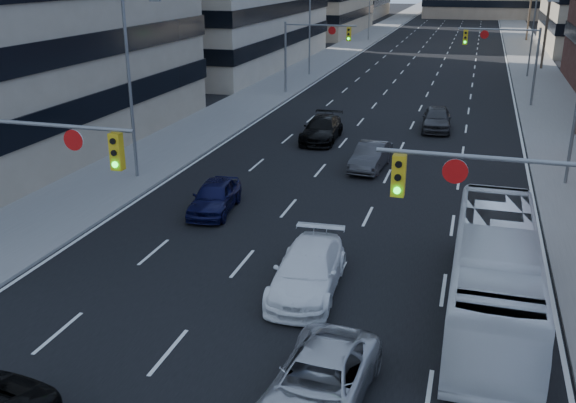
# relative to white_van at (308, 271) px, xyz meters

# --- Properties ---
(road_surface) EXTENTS (18.00, 300.00, 0.02)m
(road_surface) POSITION_rel_white_van_xyz_m (-1.02, 119.33, -0.73)
(road_surface) COLOR black
(road_surface) RESTS_ON ground
(sidewalk_left) EXTENTS (5.00, 300.00, 0.15)m
(sidewalk_left) POSITION_rel_white_van_xyz_m (-12.52, 119.33, -0.67)
(sidewalk_left) COLOR slate
(sidewalk_left) RESTS_ON ground
(sidewalk_right) EXTENTS (5.00, 300.00, 0.15)m
(sidewalk_right) POSITION_rel_white_van_xyz_m (10.48, 119.33, -0.67)
(sidewalk_right) COLOR slate
(sidewalk_right) RESTS_ON ground
(signal_near_left) EXTENTS (6.59, 0.33, 6.00)m
(signal_near_left) POSITION_rel_white_van_xyz_m (-8.47, -2.67, 3.58)
(signal_near_left) COLOR slate
(signal_near_left) RESTS_ON ground
(signal_near_right) EXTENTS (6.59, 0.33, 6.00)m
(signal_near_right) POSITION_rel_white_van_xyz_m (6.44, -2.67, 3.58)
(signal_near_right) COLOR slate
(signal_near_right) RESTS_ON ground
(signal_far_left) EXTENTS (6.09, 0.33, 6.00)m
(signal_far_left) POSITION_rel_white_van_xyz_m (-8.70, 34.33, 3.56)
(signal_far_left) COLOR slate
(signal_far_left) RESTS_ON ground
(signal_far_right) EXTENTS (6.09, 0.33, 6.00)m
(signal_far_right) POSITION_rel_white_van_xyz_m (6.67, 34.33, 3.56)
(signal_far_right) COLOR slate
(signal_far_right) RESTS_ON ground
(utility_pole_midblock) EXTENTS (2.20, 0.28, 11.00)m
(utility_pole_midblock) POSITION_rel_white_van_xyz_m (11.18, 55.33, 5.03)
(utility_pole_midblock) COLOR #4C3D2D
(utility_pole_midblock) RESTS_ON ground
(utility_pole_distant) EXTENTS (2.20, 0.28, 11.00)m
(utility_pole_distant) POSITION_rel_white_van_xyz_m (11.18, 85.33, 5.03)
(utility_pole_distant) COLOR #4C3D2D
(utility_pole_distant) RESTS_ON ground
(streetlight_left_near) EXTENTS (2.03, 0.22, 9.00)m
(streetlight_left_near) POSITION_rel_white_van_xyz_m (-11.35, 9.33, 4.31)
(streetlight_left_near) COLOR slate
(streetlight_left_near) RESTS_ON ground
(streetlight_left_mid) EXTENTS (2.03, 0.22, 9.00)m
(streetlight_left_mid) POSITION_rel_white_van_xyz_m (-11.35, 44.33, 4.31)
(streetlight_left_mid) COLOR slate
(streetlight_left_mid) RESTS_ON ground
(streetlight_left_far) EXTENTS (2.03, 0.22, 9.00)m
(streetlight_left_far) POSITION_rel_white_van_xyz_m (-11.35, 79.33, 4.31)
(streetlight_left_far) COLOR slate
(streetlight_left_far) RESTS_ON ground
(streetlight_right_far) EXTENTS (2.03, 0.22, 9.00)m
(streetlight_right_far) POSITION_rel_white_van_xyz_m (9.32, 49.33, 4.31)
(streetlight_right_far) COLOR slate
(streetlight_right_far) RESTS_ON ground
(white_van) EXTENTS (2.40, 5.25, 1.49)m
(white_van) POSITION_rel_white_van_xyz_m (0.00, 0.00, 0.00)
(white_van) COLOR white
(white_van) RESTS_ON ground
(silver_suv) EXTENTS (2.53, 4.98, 1.35)m
(silver_suv) POSITION_rel_white_van_xyz_m (1.82, -5.74, -0.07)
(silver_suv) COLOR #AFB0B4
(silver_suv) RESTS_ON ground
(transit_bus) EXTENTS (2.49, 10.39, 2.89)m
(transit_bus) POSITION_rel_white_van_xyz_m (5.86, 0.06, 0.70)
(transit_bus) COLOR silver
(transit_bus) RESTS_ON ground
(sedan_blue) EXTENTS (2.12, 4.32, 1.42)m
(sedan_blue) POSITION_rel_white_van_xyz_m (-5.84, 6.05, -0.03)
(sedan_blue) COLOR black
(sedan_blue) RESTS_ON ground
(sedan_grey_center) EXTENTS (1.83, 4.35, 1.40)m
(sedan_grey_center) POSITION_rel_white_van_xyz_m (-0.30, 14.43, -0.05)
(sedan_grey_center) COLOR #343437
(sedan_grey_center) RESTS_ON ground
(sedan_black_far) EXTENTS (2.25, 5.19, 1.49)m
(sedan_black_far) POSITION_rel_white_van_xyz_m (-4.24, 19.56, -0.00)
(sedan_black_far) COLOR black
(sedan_black_far) RESTS_ON ground
(sedan_grey_right) EXTENTS (2.10, 4.69, 1.57)m
(sedan_grey_right) POSITION_rel_white_van_xyz_m (2.44, 24.44, 0.04)
(sedan_grey_right) COLOR #333336
(sedan_grey_right) RESTS_ON ground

